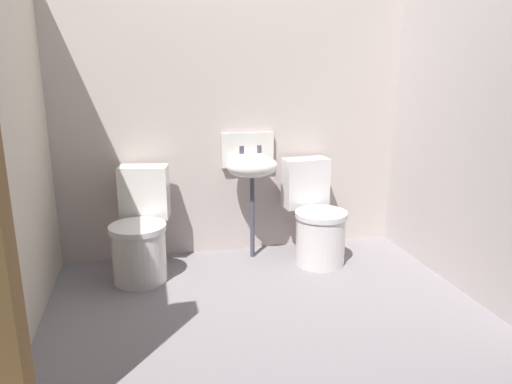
{
  "coord_description": "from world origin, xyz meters",
  "views": [
    {
      "loc": [
        -0.69,
        -2.7,
        1.51
      ],
      "look_at": [
        0.0,
        0.26,
        0.7
      ],
      "focal_mm": 33.6,
      "sensor_mm": 36.0,
      "label": 1
    }
  ],
  "objects": [
    {
      "name": "ground_plane",
      "position": [
        0.0,
        0.0,
        -0.04
      ],
      "size": [
        3.15,
        2.46,
        0.08
      ],
      "primitive_type": "cube",
      "color": "slate"
    },
    {
      "name": "wall_back",
      "position": [
        0.0,
        1.08,
        1.08
      ],
      "size": [
        3.15,
        0.1,
        2.16
      ],
      "primitive_type": "cube",
      "color": "#BEAFA8",
      "rests_on": "ground"
    },
    {
      "name": "wall_left",
      "position": [
        -1.43,
        0.1,
        1.08
      ],
      "size": [
        0.1,
        2.26,
        2.16
      ],
      "primitive_type": "cube",
      "color": "beige",
      "rests_on": "ground"
    },
    {
      "name": "wall_right",
      "position": [
        1.43,
        0.1,
        1.08
      ],
      "size": [
        0.1,
        2.26,
        2.16
      ],
      "primitive_type": "cube",
      "color": "#BDB2AF",
      "rests_on": "ground"
    },
    {
      "name": "toilet_left",
      "position": [
        -0.76,
        0.68,
        0.32
      ],
      "size": [
        0.49,
        0.65,
        0.78
      ],
      "rotation": [
        0.0,
        0.0,
        2.94
      ],
      "color": "silver",
      "rests_on": "ground"
    },
    {
      "name": "toilet_right",
      "position": [
        0.58,
        0.68,
        0.32
      ],
      "size": [
        0.44,
        0.62,
        0.78
      ],
      "rotation": [
        0.0,
        0.0,
        3.24
      ],
      "color": "silver",
      "rests_on": "ground"
    },
    {
      "name": "sink",
      "position": [
        0.11,
        0.87,
        0.75
      ],
      "size": [
        0.42,
        0.35,
        0.99
      ],
      "color": "#474255",
      "rests_on": "ground"
    }
  ]
}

